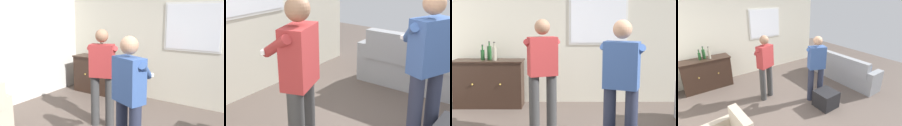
# 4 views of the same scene
# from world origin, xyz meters

# --- Properties ---
(ground) EXTENTS (10.40, 10.40, 0.00)m
(ground) POSITION_xyz_m (0.00, 0.00, 0.00)
(ground) COLOR brown
(wall_back_with_window) EXTENTS (5.20, 0.15, 2.80)m
(wall_back_with_window) POSITION_xyz_m (0.02, 2.66, 1.41)
(wall_back_with_window) COLOR beige
(wall_back_with_window) RESTS_ON ground
(couch) EXTENTS (0.57, 2.44, 0.88)m
(couch) POSITION_xyz_m (1.97, 0.42, 0.34)
(couch) COLOR gray
(couch) RESTS_ON ground
(sideboard_cabinet) EXTENTS (1.32, 0.49, 0.90)m
(sideboard_cabinet) POSITION_xyz_m (-1.59, 2.30, 0.45)
(sideboard_cabinet) COLOR black
(sideboard_cabinet) RESTS_ON ground
(bottle_wine_green) EXTENTS (0.08, 0.08, 0.35)m
(bottle_wine_green) POSITION_xyz_m (-1.45, 2.25, 1.04)
(bottle_wine_green) COLOR gray
(bottle_wine_green) RESTS_ON sideboard_cabinet
(bottle_liquor_amber) EXTENTS (0.08, 0.08, 0.35)m
(bottle_liquor_amber) POSITION_xyz_m (-1.57, 2.36, 1.04)
(bottle_liquor_amber) COLOR #1E4C23
(bottle_liquor_amber) RESTS_ON sideboard_cabinet
(bottle_spirits_clear) EXTENTS (0.07, 0.07, 0.29)m
(bottle_spirits_clear) POSITION_xyz_m (-1.69, 2.31, 1.01)
(bottle_spirits_clear) COLOR #1E4C23
(bottle_spirits_clear) RESTS_ON sideboard_cabinet
(ottoman) EXTENTS (0.48, 0.48, 0.41)m
(ottoman) POSITION_xyz_m (0.51, -0.37, 0.20)
(ottoman) COLOR black
(ottoman) RESTS_ON ground
(person_standing_left) EXTENTS (0.53, 0.52, 1.68)m
(person_standing_left) POSITION_xyz_m (-0.46, 0.85, 0.94)
(person_standing_left) COLOR #383838
(person_standing_left) RESTS_ON ground
(person_standing_right) EXTENTS (0.52, 0.52, 1.68)m
(person_standing_right) POSITION_xyz_m (0.52, 0.04, 0.94)
(person_standing_right) COLOR #282D42
(person_standing_right) RESTS_ON ground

